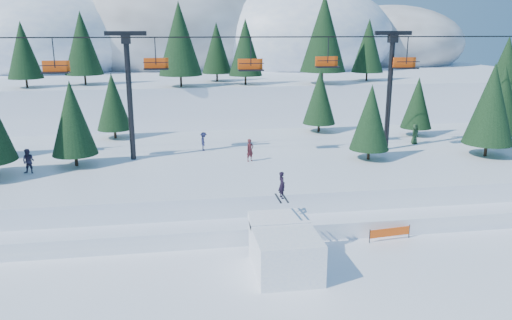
{
  "coord_description": "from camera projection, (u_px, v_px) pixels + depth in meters",
  "views": [
    {
      "loc": [
        -5.27,
        -23.0,
        12.93
      ],
      "look_at": [
        -0.65,
        6.0,
        5.2
      ],
      "focal_mm": 35.0,
      "sensor_mm": 36.0,
      "label": 1
    }
  ],
  "objects": [
    {
      "name": "banner_near",
      "position": [
        390.0,
        232.0,
        31.35
      ],
      "size": [
        2.84,
        0.4,
        0.9
      ],
      "color": "black",
      "rests_on": "ground"
    },
    {
      "name": "banner_far",
      "position": [
        418.0,
        220.0,
        33.42
      ],
      "size": [
        2.75,
        0.84,
        0.9
      ],
      "color": "black",
      "rests_on": "ground"
    },
    {
      "name": "conifer_stand",
      "position": [
        258.0,
        101.0,
        42.3
      ],
      "size": [
        62.43,
        16.66,
        9.83
      ],
      "color": "black",
      "rests_on": "mid_shelf"
    },
    {
      "name": "mid_shelf",
      "position": [
        242.0,
        169.0,
        42.93
      ],
      "size": [
        70.0,
        22.0,
        2.5
      ],
      "primitive_type": "cube",
      "color": "white",
      "rests_on": "ground"
    },
    {
      "name": "distant_skiers",
      "position": [
        224.0,
        146.0,
        41.93
      ],
      "size": [
        33.95,
        6.23,
        1.87
      ],
      "color": "#4F1D22",
      "rests_on": "mid_shelf"
    },
    {
      "name": "jump_kicker",
      "position": [
        285.0,
        250.0,
        27.2
      ],
      "size": [
        3.42,
        4.66,
        5.28
      ],
      "color": "white",
      "rests_on": "ground"
    },
    {
      "name": "mountain_ridge",
      "position": [
        176.0,
        47.0,
        92.83
      ],
      "size": [
        119.0,
        61.06,
        26.46
      ],
      "color": "white",
      "rests_on": "ground"
    },
    {
      "name": "chairlift",
      "position": [
        247.0,
        74.0,
        41.0
      ],
      "size": [
        46.4,
        3.21,
        10.28
      ],
      "color": "black",
      "rests_on": "mid_shelf"
    },
    {
      "name": "ground",
      "position": [
        286.0,
        284.0,
        26.06
      ],
      "size": [
        160.0,
        160.0,
        0.0
      ],
      "primitive_type": "plane",
      "color": "white",
      "rests_on": "ground"
    },
    {
      "name": "berm",
      "position": [
        261.0,
        219.0,
        33.56
      ],
      "size": [
        70.0,
        6.0,
        1.1
      ],
      "primitive_type": "cube",
      "color": "white",
      "rests_on": "ground"
    }
  ]
}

